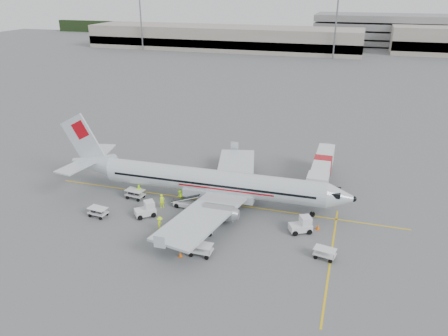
{
  "coord_description": "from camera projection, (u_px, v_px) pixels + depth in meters",
  "views": [
    {
      "loc": [
        14.56,
        -45.29,
        24.72
      ],
      "look_at": [
        0.0,
        2.0,
        3.8
      ],
      "focal_mm": 35.0,
      "sensor_mm": 36.0,
      "label": 1
    }
  ],
  "objects": [
    {
      "name": "cone_stbd",
      "position": [
        180.0,
        254.0,
        42.73
      ],
      "size": [
        0.37,
        0.37,
        0.6
      ],
      "primitive_type": "cone",
      "color": "#E0600C",
      "rests_on": "ground"
    },
    {
      "name": "crew_d",
      "position": [
        139.0,
        191.0,
        54.42
      ],
      "size": [
        1.09,
        0.74,
        1.72
      ],
      "primitive_type": "imported",
      "rotation": [
        0.0,
        0.0,
        3.49
      ],
      "color": "#CCFB14",
      "rests_on": "ground"
    },
    {
      "name": "terminal_west",
      "position": [
        223.0,
        38.0,
        176.96
      ],
      "size": [
        110.0,
        22.0,
        9.0
      ],
      "primitive_type": null,
      "color": "gray",
      "rests_on": "ground"
    },
    {
      "name": "treeline",
      "position": [
        331.0,
        34.0,
        206.32
      ],
      "size": [
        300.0,
        3.0,
        6.0
      ],
      "primitive_type": null,
      "color": "black",
      "rests_on": "ground"
    },
    {
      "name": "tug_mid",
      "position": [
        202.0,
        226.0,
        46.53
      ],
      "size": [
        2.5,
        1.9,
        1.71
      ],
      "primitive_type": null,
      "rotation": [
        0.0,
        0.0,
        0.32
      ],
      "color": "silver",
      "rests_on": "ground"
    },
    {
      "name": "stripe_cross",
      "position": [
        331.0,
        258.0,
        42.6
      ],
      "size": [
        0.2,
        20.0,
        0.01
      ],
      "primitive_type": "cube",
      "color": "yellow",
      "rests_on": "ground"
    },
    {
      "name": "cart_empty_a",
      "position": [
        201.0,
        250.0,
        42.9
      ],
      "size": [
        2.35,
        1.39,
        1.22
      ],
      "primitive_type": null,
      "rotation": [
        0.0,
        0.0,
        -0.0
      ],
      "color": "silver",
      "rests_on": "ground"
    },
    {
      "name": "cart_loaded_b",
      "position": [
        98.0,
        212.0,
        50.04
      ],
      "size": [
        2.29,
        1.53,
        1.12
      ],
      "primitive_type": null,
      "rotation": [
        0.0,
        0.0,
        -0.12
      ],
      "color": "silver",
      "rests_on": "ground"
    },
    {
      "name": "aircraft",
      "position": [
        213.0,
        166.0,
        51.43
      ],
      "size": [
        35.8,
        28.27,
        9.75
      ],
      "primitive_type": null,
      "rotation": [
        0.0,
        0.0,
        0.02
      ],
      "color": "silver",
      "rests_on": "ground"
    },
    {
      "name": "tug_aft",
      "position": [
        145.0,
        209.0,
        50.01
      ],
      "size": [
        2.62,
        2.52,
        1.79
      ],
      "primitive_type": null,
      "rotation": [
        0.0,
        0.0,
        0.71
      ],
      "color": "silver",
      "rests_on": "ground"
    },
    {
      "name": "stripe_lead",
      "position": [
        219.0,
        203.0,
        53.44
      ],
      "size": [
        44.0,
        0.2,
        0.01
      ],
      "primitive_type": "cube",
      "color": "yellow",
      "rests_on": "ground"
    },
    {
      "name": "crew_a",
      "position": [
        162.0,
        201.0,
        51.91
      ],
      "size": [
        0.72,
        0.76,
        1.75
      ],
      "primitive_type": "imported",
      "rotation": [
        0.0,
        0.0,
        0.92
      ],
      "color": "#CCFB14",
      "rests_on": "ground"
    },
    {
      "name": "mast_center",
      "position": [
        336.0,
        27.0,
        151.67
      ],
      "size": [
        3.2,
        1.2,
        22.0
      ],
      "primitive_type": null,
      "color": "slate",
      "rests_on": "ground"
    },
    {
      "name": "crew_c",
      "position": [
        160.0,
        224.0,
        47.08
      ],
      "size": [
        0.93,
        1.22,
        1.67
      ],
      "primitive_type": "imported",
      "rotation": [
        0.0,
        0.0,
        1.89
      ],
      "color": "#CCFB14",
      "rests_on": "ground"
    },
    {
      "name": "cart_loaded_a",
      "position": [
        135.0,
        194.0,
        54.25
      ],
      "size": [
        2.44,
        1.62,
        1.19
      ],
      "primitive_type": null,
      "rotation": [
        0.0,
        0.0,
        -0.12
      ],
      "color": "silver",
      "rests_on": "ground"
    },
    {
      "name": "crew_b",
      "position": [
        180.0,
        197.0,
        53.02
      ],
      "size": [
        0.93,
        1.02,
        1.68
      ],
      "primitive_type": "imported",
      "rotation": [
        0.0,
        0.0,
        -1.12
      ],
      "color": "#CCFB14",
      "rests_on": "ground"
    },
    {
      "name": "parking_garage",
      "position": [
        390.0,
        29.0,
        184.78
      ],
      "size": [
        62.0,
        24.0,
        14.0
      ],
      "primitive_type": null,
      "color": "slate",
      "rests_on": "ground"
    },
    {
      "name": "belt_loader",
      "position": [
        187.0,
        198.0,
        51.98
      ],
      "size": [
        4.27,
        1.62,
        2.31
      ],
      "primitive_type": null,
      "rotation": [
        0.0,
        0.0,
        -0.0
      ],
      "color": "silver",
      "rests_on": "ground"
    },
    {
      "name": "cone_port",
      "position": [
        223.0,
        165.0,
        63.82
      ],
      "size": [
        0.35,
        0.35,
        0.57
      ],
      "primitive_type": "cone",
      "color": "#E0600C",
      "rests_on": "ground"
    },
    {
      "name": "jet_bridge",
      "position": [
        322.0,
        171.0,
        57.37
      ],
      "size": [
        2.95,
        15.04,
        3.94
      ],
      "primitive_type": null,
      "rotation": [
        0.0,
        0.0,
        -0.01
      ],
      "color": "silver",
      "rests_on": "ground"
    },
    {
      "name": "cone_nose",
      "position": [
        318.0,
        227.0,
        47.47
      ],
      "size": [
        0.42,
        0.42,
        0.69
      ],
      "primitive_type": "cone",
      "color": "#E0600C",
      "rests_on": "ground"
    },
    {
      "name": "tug_fore",
      "position": [
        301.0,
        225.0,
        46.77
      ],
      "size": [
        2.71,
        2.3,
        1.82
      ],
      "primitive_type": null,
      "rotation": [
        0.0,
        0.0,
        0.49
      ],
      "color": "silver",
      "rests_on": "ground"
    },
    {
      "name": "mast_west",
      "position": [
        141.0,
        22.0,
        172.0
      ],
      "size": [
        3.2,
        1.2,
        22.0
      ],
      "primitive_type": null,
      "color": "slate",
      "rests_on": "ground"
    },
    {
      "name": "ground",
      "position": [
        219.0,
        203.0,
        53.44
      ],
      "size": [
        360.0,
        360.0,
        0.0
      ],
      "primitive_type": "plane",
      "color": "#56595B"
    },
    {
      "name": "cart_empty_b",
      "position": [
        325.0,
        253.0,
        42.4
      ],
      "size": [
        2.28,
        1.61,
        1.09
      ],
      "primitive_type": null,
      "rotation": [
        0.0,
        0.0,
        -0.19
      ],
      "color": "silver",
      "rests_on": "ground"
    }
  ]
}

